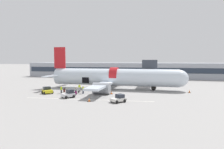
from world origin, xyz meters
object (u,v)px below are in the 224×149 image
at_px(baggage_tug_mid, 69,94).
at_px(suitcase_on_tarmac_spare, 64,90).
at_px(baggage_tug_lead, 47,91).
at_px(ground_crew_loader_b, 61,89).
at_px(ground_crew_loader_a, 79,87).
at_px(suitcase_on_tarmac_upright, 76,93).
at_px(baggage_cart_loading, 74,90).
at_px(ground_crew_driver, 83,90).
at_px(baggage_tug_rear, 119,99).
at_px(airplane, 113,78).

xyz_separation_m(baggage_tug_mid, suitcase_on_tarmac_spare, (-3.79, 5.83, -0.30)).
height_order(baggage_tug_lead, ground_crew_loader_b, ground_crew_loader_b).
distance_m(ground_crew_loader_a, suitcase_on_tarmac_upright, 4.76).
distance_m(baggage_cart_loading, suitcase_on_tarmac_upright, 2.32).
bearing_deg(baggage_tug_lead, baggage_tug_mid, -27.08).
relative_size(ground_crew_loader_a, ground_crew_loader_b, 1.01).
xyz_separation_m(ground_crew_loader_b, suitcase_on_tarmac_spare, (-0.18, 1.74, -0.48)).
xyz_separation_m(ground_crew_driver, suitcase_on_tarmac_spare, (-4.81, 1.09, -0.51)).
height_order(ground_crew_driver, suitcase_on_tarmac_upright, ground_crew_driver).
xyz_separation_m(baggage_tug_mid, ground_crew_loader_a, (-1.12, 8.01, 0.19)).
bearing_deg(baggage_tug_rear, airplane, 106.58).
height_order(ground_crew_loader_b, ground_crew_driver, ground_crew_driver).
relative_size(ground_crew_loader_a, suitcase_on_tarmac_upright, 1.86).
distance_m(baggage_tug_lead, ground_crew_loader_b, 2.90).
xyz_separation_m(suitcase_on_tarmac_upright, suitcase_on_tarmac_spare, (-3.77, 2.43, -0.03)).
bearing_deg(suitcase_on_tarmac_upright, ground_crew_loader_b, 168.99).
bearing_deg(ground_crew_loader_b, baggage_tug_lead, -163.14).
xyz_separation_m(baggage_tug_lead, baggage_tug_rear, (16.21, -5.08, -0.04)).
height_order(airplane, baggage_tug_lead, airplane).
height_order(baggage_tug_lead, baggage_cart_loading, baggage_tug_lead).
bearing_deg(baggage_cart_loading, ground_crew_loader_a, 85.04).
relative_size(ground_crew_loader_b, suitcase_on_tarmac_upright, 1.83).
xyz_separation_m(ground_crew_loader_b, suitcase_on_tarmac_upright, (3.59, -0.70, -0.45)).
height_order(ground_crew_driver, suitcase_on_tarmac_spare, ground_crew_driver).
relative_size(baggage_tug_rear, ground_crew_loader_b, 1.82).
bearing_deg(baggage_tug_mid, suitcase_on_tarmac_spare, 122.99).
relative_size(baggage_tug_rear, baggage_cart_loading, 0.76).
bearing_deg(baggage_tug_rear, ground_crew_driver, 143.35).
height_order(baggage_tug_lead, ground_crew_driver, ground_crew_driver).
height_order(baggage_tug_rear, ground_crew_driver, ground_crew_driver).
distance_m(baggage_tug_lead, baggage_tug_mid, 7.16).
xyz_separation_m(baggage_tug_rear, baggage_cart_loading, (-11.20, 7.10, 0.00)).
height_order(ground_crew_loader_a, ground_crew_loader_b, ground_crew_loader_a).
relative_size(baggage_tug_mid, ground_crew_loader_a, 1.75).
bearing_deg(ground_crew_loader_a, baggage_cart_loading, -94.96).
bearing_deg(airplane, baggage_tug_mid, -113.45).
bearing_deg(ground_crew_loader_b, ground_crew_driver, 7.92).
height_order(baggage_cart_loading, suitcase_on_tarmac_spare, baggage_cart_loading).
relative_size(baggage_tug_mid, ground_crew_loader_b, 1.78).
height_order(ground_crew_loader_a, suitcase_on_tarmac_upright, ground_crew_loader_a).
distance_m(baggage_tug_mid, ground_crew_loader_a, 8.09).
distance_m(baggage_tug_mid, suitcase_on_tarmac_spare, 6.96).
xyz_separation_m(ground_crew_loader_b, ground_crew_driver, (4.62, 0.64, 0.03)).
xyz_separation_m(ground_crew_driver, suitcase_on_tarmac_upright, (-1.03, -1.34, -0.48)).
height_order(airplane, baggage_cart_loading, airplane).
relative_size(ground_crew_driver, suitcase_on_tarmac_upright, 1.91).
bearing_deg(suitcase_on_tarmac_upright, baggage_cart_loading, 125.53).
height_order(baggage_tug_mid, suitcase_on_tarmac_upright, baggage_tug_mid).
bearing_deg(airplane, suitcase_on_tarmac_upright, -120.70).
distance_m(baggage_tug_rear, baggage_cart_loading, 13.26).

